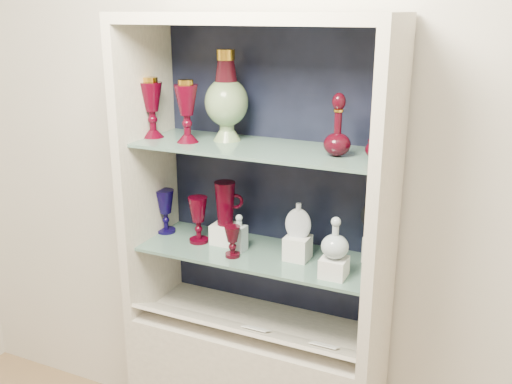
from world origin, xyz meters
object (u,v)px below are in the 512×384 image
at_px(enamel_urn, 226,96).
at_px(cobalt_goblet, 165,211).
at_px(ruby_decanter_b, 385,127).
at_px(clear_round_decanter, 335,239).
at_px(ruby_pitcher, 225,203).
at_px(clear_square_bottle, 239,233).
at_px(cameo_medallion, 377,218).
at_px(pedestal_lamp_right, 187,111).
at_px(pedestal_lamp_left, 152,108).
at_px(ruby_goblet_small, 232,242).
at_px(ruby_decanter_a, 338,121).
at_px(lidded_bowl, 378,145).
at_px(ruby_goblet_tall, 198,220).
at_px(flat_flask, 298,220).

height_order(enamel_urn, cobalt_goblet, enamel_urn).
bearing_deg(ruby_decanter_b, clear_round_decanter, -123.03).
xyz_separation_m(enamel_urn, ruby_pitcher, (-0.00, -0.02, -0.42)).
relative_size(clear_square_bottle, cameo_medallion, 1.06).
xyz_separation_m(pedestal_lamp_right, cameo_medallion, (0.70, 0.16, -0.37)).
relative_size(pedestal_lamp_left, ruby_goblet_small, 1.91).
distance_m(cobalt_goblet, ruby_pitcher, 0.29).
xyz_separation_m(pedestal_lamp_right, cobalt_goblet, (-0.17, 0.07, -0.44)).
relative_size(cobalt_goblet, cameo_medallion, 1.32).
relative_size(ruby_decanter_a, ruby_pitcher, 1.37).
xyz_separation_m(pedestal_lamp_left, clear_round_decanter, (0.77, -0.06, -0.39)).
distance_m(pedestal_lamp_right, cobalt_goblet, 0.48).
relative_size(enamel_urn, ruby_decanter_a, 1.41).
distance_m(pedestal_lamp_right, ruby_pitcher, 0.39).
height_order(pedestal_lamp_left, enamel_urn, enamel_urn).
bearing_deg(ruby_decanter_a, ruby_pitcher, 174.18).
height_order(pedestal_lamp_right, lidded_bowl, pedestal_lamp_right).
xyz_separation_m(ruby_decanter_b, ruby_goblet_tall, (-0.70, -0.09, -0.42)).
relative_size(ruby_goblet_small, clear_round_decanter, 0.84).
relative_size(pedestal_lamp_left, enamel_urn, 0.69).
xyz_separation_m(ruby_goblet_tall, clear_round_decanter, (0.59, -0.08, 0.05)).
xyz_separation_m(ruby_decanter_a, cobalt_goblet, (-0.74, 0.05, -0.45)).
relative_size(lidded_bowl, flat_flask, 0.71).
distance_m(clear_round_decanter, cameo_medallion, 0.22).
relative_size(cobalt_goblet, flat_flask, 1.37).
relative_size(ruby_decanter_a, cameo_medallion, 1.72).
height_order(pedestal_lamp_left, ruby_decanter_a, ruby_decanter_a).
distance_m(ruby_decanter_b, cobalt_goblet, 0.98).
bearing_deg(pedestal_lamp_left, clear_round_decanter, -4.29).
bearing_deg(flat_flask, ruby_pitcher, 164.22).
distance_m(ruby_decanter_a, ruby_decanter_b, 0.17).
bearing_deg(ruby_goblet_tall, clear_square_bottle, -3.17).
bearing_deg(enamel_urn, flat_flask, -7.94).
bearing_deg(pedestal_lamp_left, lidded_bowl, 1.27).
bearing_deg(ruby_goblet_tall, pedestal_lamp_left, -174.11).
bearing_deg(cobalt_goblet, enamel_urn, 3.41).
relative_size(pedestal_lamp_right, ruby_decanter_b, 1.27).
bearing_deg(ruby_decanter_b, ruby_goblet_small, -162.11).
height_order(pedestal_lamp_left, ruby_goblet_small, pedestal_lamp_left).
bearing_deg(enamel_urn, cameo_medallion, 6.21).
height_order(cobalt_goblet, cameo_medallion, cameo_medallion).
bearing_deg(ruby_goblet_small, pedestal_lamp_left, 171.73).
bearing_deg(cobalt_goblet, ruby_decanter_a, -3.63).
bearing_deg(cobalt_goblet, ruby_pitcher, -0.07).
relative_size(pedestal_lamp_right, clear_square_bottle, 1.57).
height_order(pedestal_lamp_right, clear_round_decanter, pedestal_lamp_right).
xyz_separation_m(ruby_goblet_small, ruby_pitcher, (-0.09, 0.11, 0.11)).
relative_size(ruby_decanter_b, clear_square_bottle, 1.23).
distance_m(ruby_decanter_a, clear_round_decanter, 0.40).
bearing_deg(ruby_pitcher, clear_round_decanter, -36.19).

